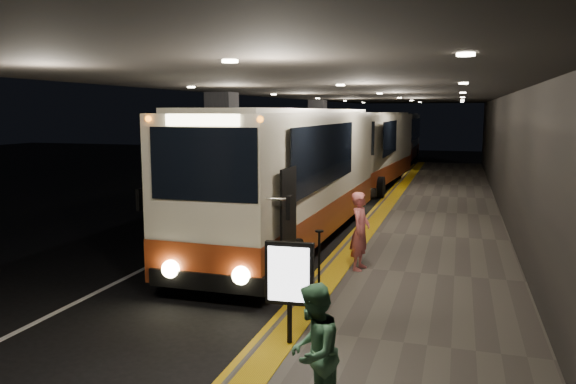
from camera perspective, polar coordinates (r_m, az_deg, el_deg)
The scene contains 15 objects.
ground at distance 13.65m, azimuth -7.46°, elevation -8.15°, with size 90.00×90.00×0.00m, color black.
lane_line_white at distance 18.79m, azimuth -6.15°, elevation -3.58°, with size 0.12×50.00×0.01m, color silver.
kerb_stripe_yellow at distance 17.61m, azimuth 6.40°, elevation -4.39°, with size 0.18×50.00×0.01m, color gold.
sidewalk at distance 17.32m, azimuth 14.25°, elevation -4.56°, with size 4.50×50.00×0.15m, color #514C44.
tactile_strip at distance 17.49m, azimuth 8.02°, elevation -3.99°, with size 0.50×50.00×0.01m, color gold.
terminal_wall at distance 16.99m, azimuth 22.23°, elevation 4.81°, with size 0.10×50.00×6.00m, color black.
support_columns at distance 17.44m, azimuth -6.65°, elevation 2.80°, with size 0.80×24.80×4.40m.
canopy at distance 17.18m, azimuth 7.15°, elevation 10.72°, with size 9.00×50.00×0.40m, color black.
coach_main at distance 16.36m, azimuth 0.54°, elevation 1.15°, with size 2.72×12.21×3.79m.
coach_second at distance 28.83m, azimuth 8.31°, elevation 4.01°, with size 3.18×11.80×3.66m.
coach_third at distance 41.86m, azimuth 11.08°, elevation 5.16°, with size 2.42×11.35×3.56m.
passenger_boarding at distance 13.19m, azimuth 7.35°, elevation -3.95°, with size 0.67×0.44×1.83m, color #D36263.
passenger_waiting_green at distance 6.96m, azimuth 2.59°, elevation -15.94°, with size 0.81×0.50×1.67m, color #467F5A.
info_sign at distance 8.92m, azimuth 0.15°, elevation -8.50°, with size 0.79×0.16×1.65m.
stanchion_post at distance 11.88m, azimuth 3.18°, elevation -6.82°, with size 0.05×0.05×1.20m, color black.
Camera 1 is at (5.48, -11.90, 3.83)m, focal length 35.00 mm.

